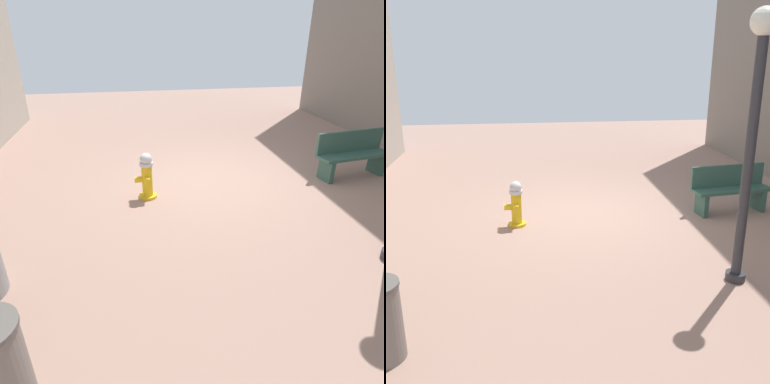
# 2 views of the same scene
# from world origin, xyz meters

# --- Properties ---
(ground_plane) EXTENTS (23.40, 23.40, 0.00)m
(ground_plane) POSITION_xyz_m (0.00, 0.00, 0.00)
(ground_plane) COLOR #9E7A6B
(fire_hydrant) EXTENTS (0.39, 0.42, 0.86)m
(fire_hydrant) POSITION_xyz_m (1.40, 0.49, 0.43)
(fire_hydrant) COLOR gold
(fire_hydrant) RESTS_ON ground_plane
(bench_near) EXTENTS (1.66, 0.66, 0.95)m
(bench_near) POSITION_xyz_m (-2.89, 0.23, 0.49)
(bench_near) COLOR #33594C
(bench_near) RESTS_ON ground_plane
(street_lamp) EXTENTS (0.36, 0.36, 3.69)m
(street_lamp) POSITION_xyz_m (-1.74, 3.01, 2.30)
(street_lamp) COLOR #2D2D33
(street_lamp) RESTS_ON ground_plane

